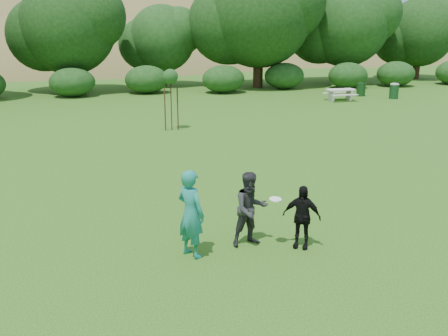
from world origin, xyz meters
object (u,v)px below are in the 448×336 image
object	(u,v)px
sapling	(170,78)
trash_can_lidded	(394,91)
trash_can_near	(361,89)
picnic_table	(340,93)
player_black	(302,217)
player_teal	(191,214)
player_grey	(251,209)

from	to	relation	value
sapling	trash_can_lidded	bearing A→B (deg)	20.66
trash_can_near	picnic_table	bearing A→B (deg)	-147.12
sapling	trash_can_lidded	distance (m)	17.37
trash_can_lidded	player_black	bearing A→B (deg)	-128.77
trash_can_near	picnic_table	xyz separation A→B (m)	(-2.48, -1.60, 0.07)
player_teal	trash_can_lidded	size ratio (longest dim) A/B	1.84
player_black	trash_can_near	bearing A→B (deg)	90.72
player_black	sapling	distance (m)	13.58
sapling	trash_can_lidded	world-z (taller)	sapling
player_black	trash_can_lidded	size ratio (longest dim) A/B	1.38
player_teal	player_grey	distance (m)	1.42
player_grey	trash_can_lidded	world-z (taller)	player_grey
player_teal	player_black	xyz separation A→B (m)	(2.44, -0.26, -0.24)
trash_can_near	sapling	size ratio (longest dim) A/B	0.32
player_teal	sapling	world-z (taller)	sapling
player_grey	picnic_table	size ratio (longest dim) A/B	0.95
trash_can_near	sapling	xyz separation A→B (m)	(-14.72, -7.84, 1.97)
player_black	player_grey	bearing A→B (deg)	-168.54
player_black	sapling	size ratio (longest dim) A/B	0.51
picnic_table	player_teal	bearing A→B (deg)	-126.21
player_teal	picnic_table	xyz separation A→B (m)	(14.24, 19.45, -0.45)
trash_can_lidded	player_grey	bearing A→B (deg)	-131.22
trash_can_near	trash_can_lidded	bearing A→B (deg)	-50.69
trash_can_near	sapling	bearing A→B (deg)	-151.96
player_grey	player_black	size ratio (longest dim) A/B	1.18
trash_can_near	player_black	bearing A→B (deg)	-123.82
player_teal	player_grey	size ratio (longest dim) A/B	1.13
player_black	sapling	xyz separation A→B (m)	(-0.45, 13.46, 1.70)
player_teal	player_black	bearing A→B (deg)	-128.17
player_grey	picnic_table	bearing A→B (deg)	48.87
player_black	trash_can_lidded	distance (m)	25.08
player_grey	picnic_table	world-z (taller)	player_grey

